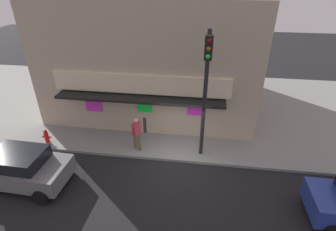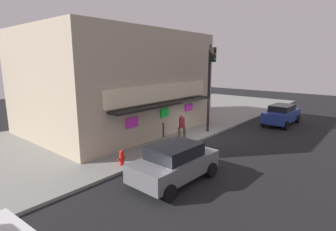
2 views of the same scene
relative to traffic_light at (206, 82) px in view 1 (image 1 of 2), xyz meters
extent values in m
plane|color=black|center=(-1.00, -0.60, -3.90)|extent=(61.94, 61.94, 0.00)
cube|color=gray|center=(-1.00, 5.23, -3.83)|extent=(41.30, 11.66, 0.14)
cube|color=tan|center=(-3.22, 5.96, -0.36)|extent=(11.84, 8.85, 6.81)
cube|color=beige|center=(-3.22, 1.45, -0.85)|extent=(9.00, 0.16, 0.99)
cube|color=black|center=(-3.22, 1.10, -1.51)|extent=(8.52, 0.90, 0.12)
cube|color=#E533CC|center=(-5.83, 1.47, -2.30)|extent=(0.86, 0.08, 0.59)
cube|color=#19E53F|center=(-3.04, 1.47, -2.15)|extent=(0.75, 0.08, 0.58)
cube|color=#E533CC|center=(-0.38, 1.47, -2.16)|extent=(0.87, 0.08, 0.51)
cylinder|color=black|center=(0.00, 0.10, -0.80)|extent=(0.18, 0.18, 5.93)
cube|color=black|center=(0.00, -0.15, 1.49)|extent=(0.32, 0.28, 0.95)
sphere|color=maroon|center=(0.00, -0.30, 1.79)|extent=(0.18, 0.18, 0.18)
sphere|color=brown|center=(0.00, -0.30, 1.49)|extent=(0.18, 0.18, 0.18)
sphere|color=#1ED83F|center=(0.00, -0.30, 1.19)|extent=(0.18, 0.18, 0.18)
cylinder|color=red|center=(-7.94, -0.07, -3.47)|extent=(0.22, 0.22, 0.59)
sphere|color=red|center=(-7.94, -0.07, -3.12)|extent=(0.19, 0.19, 0.19)
cylinder|color=red|center=(-8.11, -0.07, -3.44)|extent=(0.12, 0.10, 0.10)
cylinder|color=red|center=(-7.76, -0.07, -3.44)|extent=(0.12, 0.10, 0.10)
cylinder|color=#2D2D2D|center=(-3.10, 1.76, -3.30)|extent=(0.50, 0.50, 0.94)
cylinder|color=brown|center=(-3.01, -0.09, -3.31)|extent=(0.22, 0.22, 0.92)
cylinder|color=brown|center=(-3.27, 0.10, -3.31)|extent=(0.22, 0.22, 0.92)
cube|color=#B2333F|center=(-3.14, 0.00, -2.55)|extent=(0.43, 0.46, 0.59)
sphere|color=tan|center=(-3.14, 0.00, -2.12)|extent=(0.22, 0.22, 0.22)
cylinder|color=#B2333F|center=(-3.02, 0.18, -2.58)|extent=(0.14, 0.14, 0.53)
cylinder|color=#B2333F|center=(-3.27, -0.17, -2.58)|extent=(0.14, 0.14, 0.53)
cylinder|color=black|center=(4.60, -2.13, -3.58)|extent=(0.64, 0.23, 0.64)
cylinder|color=black|center=(4.58, -3.85, -3.58)|extent=(0.64, 0.23, 0.64)
cube|color=slate|center=(-7.42, -2.84, -3.21)|extent=(4.01, 1.99, 0.75)
cube|color=black|center=(-7.42, -2.84, -2.57)|extent=(2.18, 1.64, 0.54)
cylinder|color=black|center=(-6.01, -1.95, -3.58)|extent=(0.65, 0.24, 0.64)
cylinder|color=black|center=(-6.06, -3.82, -3.58)|extent=(0.65, 0.24, 0.64)
cylinder|color=black|center=(-8.77, -1.87, -3.58)|extent=(0.65, 0.24, 0.64)
camera|label=1|loc=(-0.14, -10.38, 4.18)|focal=28.11mm
camera|label=2|loc=(-15.51, -9.28, 1.05)|focal=28.10mm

